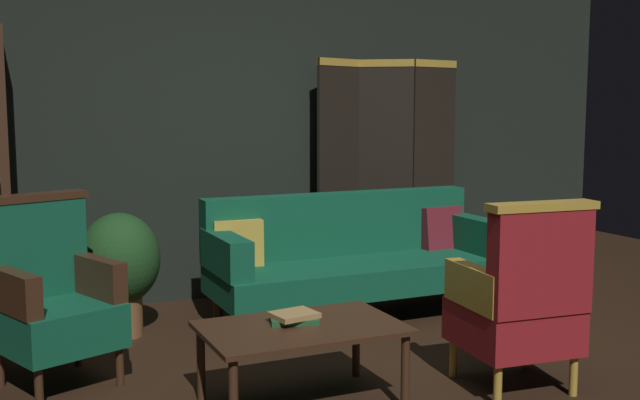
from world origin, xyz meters
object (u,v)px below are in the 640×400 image
(armchair_gilt_accent, at_px, (521,301))
(book_green_cloth, at_px, (294,320))
(coffee_table, at_px, (302,334))
(velvet_couch, at_px, (352,254))
(book_tan_leather, at_px, (294,315))
(folding_screen, at_px, (386,170))
(potted_plant, at_px, (120,265))
(armchair_wing_left, at_px, (51,296))

(armchair_gilt_accent, xyz_separation_m, book_green_cloth, (-1.16, 0.35, -0.06))
(coffee_table, relative_size, armchair_gilt_accent, 0.96)
(velvet_couch, distance_m, book_tan_leather, 1.69)
(folding_screen, xyz_separation_m, book_tan_leather, (-1.69, -2.06, -0.52))
(coffee_table, bearing_deg, velvet_couch, 54.79)
(folding_screen, distance_m, potted_plant, 2.41)
(folding_screen, distance_m, armchair_wing_left, 3.10)
(book_green_cloth, xyz_separation_m, book_tan_leather, (0.00, 0.00, 0.03))
(armchair_gilt_accent, height_order, book_tan_leather, armchair_gilt_accent)
(armchair_gilt_accent, relative_size, armchair_wing_left, 1.00)
(coffee_table, relative_size, armchair_wing_left, 0.96)
(folding_screen, height_order, book_tan_leather, folding_screen)
(folding_screen, height_order, coffee_table, folding_screen)
(folding_screen, bearing_deg, armchair_gilt_accent, -102.37)
(folding_screen, height_order, armchair_wing_left, folding_screen)
(potted_plant, height_order, book_green_cloth, potted_plant)
(armchair_gilt_accent, relative_size, book_tan_leather, 4.76)
(potted_plant, distance_m, book_green_cloth, 1.66)
(velvet_couch, bearing_deg, potted_plant, 173.38)
(armchair_gilt_accent, distance_m, armchair_wing_left, 2.53)
(velvet_couch, relative_size, book_tan_leather, 9.71)
(book_green_cloth, bearing_deg, coffee_table, -76.64)
(armchair_wing_left, bearing_deg, book_tan_leather, -35.80)
(folding_screen, relative_size, coffee_table, 1.90)
(coffee_table, bearing_deg, book_tan_leather, 103.36)
(coffee_table, xyz_separation_m, book_tan_leather, (-0.01, 0.06, 0.09))
(armchair_gilt_accent, bearing_deg, book_tan_leather, 163.38)
(velvet_couch, height_order, book_green_cloth, velvet_couch)
(velvet_couch, bearing_deg, book_green_cloth, -126.82)
(armchair_gilt_accent, height_order, potted_plant, armchair_gilt_accent)
(velvet_couch, xyz_separation_m, coffee_table, (-1.00, -1.41, -0.08))
(folding_screen, bearing_deg, velvet_couch, -133.69)
(potted_plant, height_order, book_tan_leather, potted_plant)
(armchair_gilt_accent, bearing_deg, velvet_couch, 94.91)
(potted_plant, relative_size, book_tan_leather, 3.78)
(armchair_gilt_accent, distance_m, book_green_cloth, 1.21)
(velvet_couch, xyz_separation_m, armchair_wing_left, (-2.12, -0.56, 0.04))
(velvet_couch, relative_size, armchair_wing_left, 2.04)
(velvet_couch, height_order, book_tan_leather, velvet_couch)
(velvet_couch, bearing_deg, book_tan_leather, -126.82)
(armchair_gilt_accent, xyz_separation_m, book_tan_leather, (-1.16, 0.35, -0.03))
(coffee_table, xyz_separation_m, armchair_wing_left, (-1.12, 0.86, 0.12))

